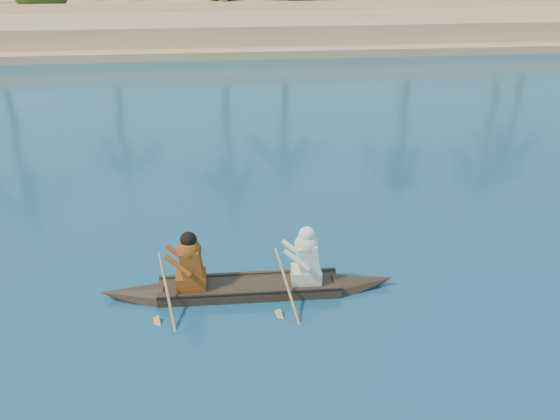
{
  "coord_description": "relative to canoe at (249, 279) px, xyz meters",
  "views": [
    {
      "loc": [
        7.63,
        -6.33,
        5.97
      ],
      "look_at": [
        8.68,
        4.4,
        0.85
      ],
      "focal_mm": 40.0,
      "sensor_mm": 36.0,
      "label": 1
    }
  ],
  "objects": [
    {
      "name": "shrub_cluster",
      "position": [
        -8.0,
        28.62,
        0.93
      ],
      "size": [
        100.0,
        6.0,
        2.4
      ],
      "primitive_type": null,
      "color": "#213513",
      "rests_on": "ground"
    },
    {
      "name": "canoe",
      "position": [
        0.0,
        0.0,
        0.0
      ],
      "size": [
        5.12,
        0.7,
        1.41
      ],
      "rotation": [
        0.0,
        0.0,
        -0.0
      ],
      "color": "#38281E",
      "rests_on": "ground"
    }
  ]
}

